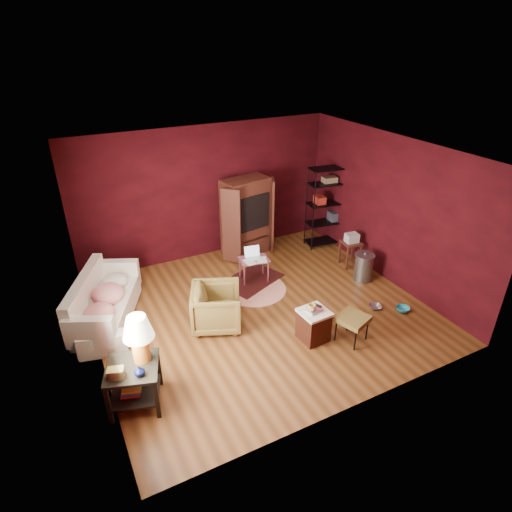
{
  "coord_description": "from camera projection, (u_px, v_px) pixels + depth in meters",
  "views": [
    {
      "loc": [
        -2.93,
        -5.54,
        4.44
      ],
      "look_at": [
        0.0,
        0.2,
        1.0
      ],
      "focal_mm": 30.0,
      "sensor_mm": 36.0,
      "label": 1
    }
  ],
  "objects": [
    {
      "name": "room",
      "position": [
        260.0,
        240.0,
        6.93
      ],
      "size": [
        5.54,
        5.04,
        2.84
      ],
      "color": "brown",
      "rests_on": "ground"
    },
    {
      "name": "sofa",
      "position": [
        104.0,
        304.0,
        7.13
      ],
      "size": [
        0.98,
        1.97,
        0.74
      ],
      "primitive_type": "imported",
      "rotation": [
        0.0,
        0.0,
        1.34
      ],
      "color": "white",
      "rests_on": "ground"
    },
    {
      "name": "armchair",
      "position": [
        216.0,
        305.0,
        7.04
      ],
      "size": [
        0.98,
        1.01,
        0.81
      ],
      "primitive_type": "imported",
      "rotation": [
        0.0,
        0.0,
        1.17
      ],
      "color": "black",
      "rests_on": "ground"
    },
    {
      "name": "pet_bowl_steel",
      "position": [
        376.0,
        303.0,
        7.62
      ],
      "size": [
        0.23,
        0.13,
        0.23
      ],
      "primitive_type": "imported",
      "rotation": [
        0.0,
        0.0,
        -0.37
      ],
      "color": "#B4B6BB",
      "rests_on": "ground"
    },
    {
      "name": "pet_bowl_turquoise",
      "position": [
        404.0,
        305.0,
        7.54
      ],
      "size": [
        0.25,
        0.1,
        0.24
      ],
      "primitive_type": "imported",
      "rotation": [
        0.0,
        0.0,
        -0.12
      ],
      "color": "teal",
      "rests_on": "ground"
    },
    {
      "name": "vase",
      "position": [
        139.0,
        371.0,
        5.28
      ],
      "size": [
        0.16,
        0.16,
        0.13
      ],
      "primitive_type": "imported",
      "rotation": [
        0.0,
        0.0,
        -0.2
      ],
      "color": "#0B1038",
      "rests_on": "side_table"
    },
    {
      "name": "mug",
      "position": [
        312.0,
        307.0,
        6.55
      ],
      "size": [
        0.15,
        0.13,
        0.13
      ],
      "primitive_type": "imported",
      "rotation": [
        0.0,
        0.0,
        0.25
      ],
      "color": "#D9C96A",
      "rests_on": "hamper"
    },
    {
      "name": "side_table",
      "position": [
        136.0,
        353.0,
        5.44
      ],
      "size": [
        0.83,
        0.83,
        1.31
      ],
      "rotation": [
        0.0,
        0.0,
        -0.31
      ],
      "color": "black",
      "rests_on": "ground"
    },
    {
      "name": "sofa_cushions",
      "position": [
        103.0,
        303.0,
        7.12
      ],
      "size": [
        1.48,
        2.05,
        0.8
      ],
      "rotation": [
        0.0,
        0.0,
        -0.43
      ],
      "color": "white",
      "rests_on": "sofa"
    },
    {
      "name": "hamper",
      "position": [
        314.0,
        325.0,
        6.79
      ],
      "size": [
        0.46,
        0.46,
        0.62
      ],
      "rotation": [
        0.0,
        0.0,
        0.06
      ],
      "color": "#491C10",
      "rests_on": "ground"
    },
    {
      "name": "footstool",
      "position": [
        353.0,
        320.0,
        6.71
      ],
      "size": [
        0.57,
        0.57,
        0.45
      ],
      "rotation": [
        0.0,
        0.0,
        0.36
      ],
      "color": "black",
      "rests_on": "ground"
    },
    {
      "name": "rug_round",
      "position": [
        254.0,
        289.0,
        8.22
      ],
      "size": [
        1.29,
        1.29,
        0.01
      ],
      "rotation": [
        0.0,
        0.0,
        0.05
      ],
      "color": "#F3E1CB",
      "rests_on": "ground"
    },
    {
      "name": "rug_oriental",
      "position": [
        251.0,
        280.0,
        8.51
      ],
      "size": [
        1.4,
        1.19,
        0.01
      ],
      "rotation": [
        0.0,
        0.0,
        0.4
      ],
      "color": "#511515",
      "rests_on": "ground"
    },
    {
      "name": "laptop_desk",
      "position": [
        254.0,
        261.0,
        8.33
      ],
      "size": [
        0.62,
        0.51,
        0.69
      ],
      "rotation": [
        0.0,
        0.0,
        -0.17
      ],
      "color": "#8B3F50",
      "rests_on": "ground"
    },
    {
      "name": "tv_armoire",
      "position": [
        247.0,
        216.0,
        9.16
      ],
      "size": [
        1.32,
        0.84,
        1.7
      ],
      "rotation": [
        0.0,
        0.0,
        0.17
      ],
      "color": "#532217",
      "rests_on": "ground"
    },
    {
      "name": "wire_shelving",
      "position": [
        328.0,
        204.0,
        9.48
      ],
      "size": [
        0.94,
        0.51,
        1.83
      ],
      "rotation": [
        0.0,
        0.0,
        -0.13
      ],
      "color": "black",
      "rests_on": "ground"
    },
    {
      "name": "small_stand",
      "position": [
        351.0,
        242.0,
        8.82
      ],
      "size": [
        0.41,
        0.41,
        0.73
      ],
      "rotation": [
        0.0,
        0.0,
        -0.12
      ],
      "color": "#532217",
      "rests_on": "ground"
    },
    {
      "name": "trash_can",
      "position": [
        363.0,
        267.0,
        8.41
      ],
      "size": [
        0.49,
        0.49,
        0.61
      ],
      "rotation": [
        0.0,
        0.0,
        0.29
      ],
      "color": "gray",
      "rests_on": "ground"
    }
  ]
}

